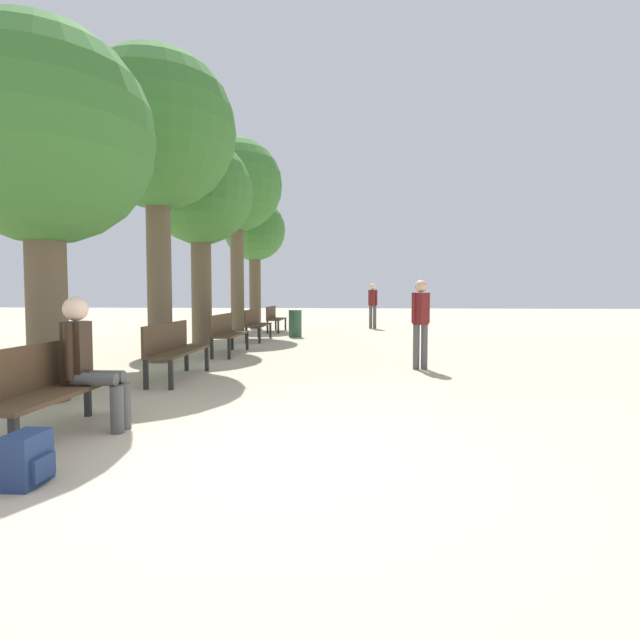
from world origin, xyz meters
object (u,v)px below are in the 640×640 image
bench_row_3 (256,322)px  tree_row_0 (42,139)px  bench_row_0 (47,383)px  bench_row_2 (227,331)px  trash_bin (295,324)px  bench_row_4 (274,317)px  pedestrian_near (421,318)px  bench_row_1 (174,346)px  tree_row_3 (236,187)px  tree_row_1 (157,133)px  person_seated (89,360)px  tree_row_4 (255,232)px  tree_row_2 (200,196)px  pedestrian_mid (373,303)px  backpack (27,460)px

bench_row_3 → tree_row_0: (-1.01, -8.23, 2.78)m
bench_row_0 → bench_row_2: (0.00, 6.55, 0.00)m
bench_row_0 → trash_bin: size_ratio=2.14×
bench_row_4 → pedestrian_near: bearing=-64.3°
bench_row_1 → bench_row_2: 3.27m
tree_row_0 → bench_row_2: bearing=78.5°
tree_row_3 → tree_row_0: bearing=-90.0°
tree_row_3 → trash_bin: size_ratio=7.58×
tree_row_1 → person_seated: 6.36m
bench_row_4 → tree_row_4: 3.69m
bench_row_1 → tree_row_1: (-1.01, 1.97, 3.99)m
tree_row_2 → pedestrian_mid: size_ratio=3.01×
bench_row_1 → person_seated: (0.24, -2.96, 0.18)m
backpack → pedestrian_mid: pedestrian_mid is taller
bench_row_0 → trash_bin: 11.05m
bench_row_1 → tree_row_4: 11.88m
bench_row_0 → person_seated: person_seated is taller
tree_row_2 → backpack: bearing=-80.2°
bench_row_1 → tree_row_4: size_ratio=0.36×
bench_row_3 → tree_row_4: tree_row_4 is taller
pedestrian_near → pedestrian_mid: 10.23m
tree_row_0 → trash_bin: (2.02, 9.41, -2.89)m
bench_row_0 → tree_row_1: size_ratio=0.29×
tree_row_2 → tree_row_3: tree_row_3 is taller
tree_row_2 → pedestrian_mid: bearing=56.5°
tree_row_0 → bench_row_1: bearing=59.0°
bench_row_0 → bench_row_4: 13.10m
bench_row_0 → backpack: (0.55, -1.11, -0.35)m
pedestrian_near → pedestrian_mid: bearing=93.0°
backpack → bench_row_0: bearing=116.4°
bench_row_4 → backpack: size_ratio=4.73×
bench_row_0 → bench_row_1: (0.00, 3.27, 0.00)m
bench_row_3 → pedestrian_near: (4.08, -5.20, 0.39)m
person_seated → pedestrian_mid: 14.91m
bench_row_1 → tree_row_1: 4.56m
backpack → bench_row_2: bearing=94.1°
bench_row_2 → tree_row_1: tree_row_1 is taller
tree_row_1 → backpack: bearing=-76.2°
bench_row_2 → tree_row_2: tree_row_2 is taller
bench_row_0 → bench_row_1: 3.27m
person_seated → pedestrian_near: size_ratio=0.83×
bench_row_4 → person_seated: (0.24, -12.79, 0.18)m
tree_row_1 → bench_row_3: bearing=77.6°
tree_row_1 → tree_row_2: (-0.00, 2.71, -0.70)m
tree_row_2 → tree_row_3: (0.00, 3.83, 1.01)m
tree_row_4 → pedestrian_mid: size_ratio=2.87×
bench_row_2 → pedestrian_near: size_ratio=1.12×
pedestrian_mid → backpack: bearing=-100.7°
bench_row_1 → tree_row_3: (-1.01, 8.51, 4.30)m
bench_row_3 → trash_bin: bench_row_3 is taller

